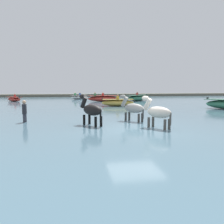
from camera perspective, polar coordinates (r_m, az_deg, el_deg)
The scene contains 12 objects.
ground_plane at distance 11.01m, azimuth 5.70°, elevation -6.18°, with size 120.00×120.00×0.00m, color gray.
water_surface at distance 20.66m, azimuth -1.84°, elevation 0.32°, with size 90.00×90.00×0.43m, color #476675.
horse_lead_pinto at distance 10.99m, azimuth 11.20°, elevation -0.29°, with size 1.16×1.67×1.92m.
horse_trailing_black at distance 11.59m, azimuth -5.11°, elevation 0.29°, with size 1.22×1.70×1.97m.
horse_flank_grey at distance 13.04m, azimuth 5.18°, elevation 0.78°, with size 1.28×1.58×1.90m.
boat_near_starboard at distance 36.12m, azimuth -8.04°, elevation 3.68°, with size 3.07×2.79×1.09m.
boat_near_port at distance 23.06m, azimuth 1.40°, elevation 2.34°, with size 3.31×1.52×1.16m.
boat_mid_channel at distance 30.44m, azimuth -2.25°, elevation 3.37°, with size 4.24×2.10×1.23m.
boat_distant_west at distance 31.53m, azimuth 6.45°, elevation 3.46°, with size 3.97×3.23×1.26m.
boat_distant_east at distance 33.00m, azimuth -23.00°, elevation 2.94°, with size 2.49×2.61×1.04m.
person_spectator_far at distance 13.50m, azimuth -20.76°, elevation -0.51°, with size 0.21×0.33×1.63m.
far_shoreline at distance 45.68m, azimuth -6.40°, elevation 3.90°, with size 80.00×2.40×0.93m, color #605B4C.
Camera 1 is at (-2.94, -10.34, 2.38)m, focal length 37.04 mm.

